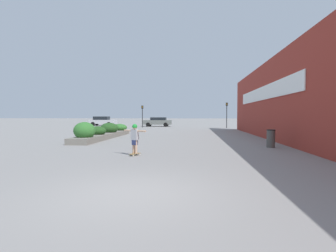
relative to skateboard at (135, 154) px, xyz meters
The scene contains 11 objects.
ground_plane 5.77m from the skateboard, 77.72° to the right, with size 300.00×300.00×0.00m, color gray.
building_wall_right 10.23m from the skateboard, 30.43° to the left, with size 0.67×35.94×5.96m.
planter_box 9.70m from the skateboard, 117.63° to the left, with size 1.52×10.40×1.39m.
skateboard is the anchor object (origin of this frame).
skateboarder 0.84m from the skateboard, 63.43° to the right, with size 1.14×0.66×1.34m.
trash_bin 7.95m from the skateboard, 28.09° to the left, with size 0.49×0.49×1.01m.
car_leftmost 31.05m from the skateboard, 96.11° to the left, with size 4.59×1.87×1.49m.
car_center_left 36.25m from the skateboard, 60.00° to the left, with size 3.81×1.91×1.54m.
car_center_right 35.83m from the skateboard, 112.13° to the left, with size 4.61×2.06×1.62m.
traffic_light_left 27.56m from the skateboard, 100.66° to the left, with size 0.28×0.30×3.28m.
traffic_light_right 27.96m from the skateboard, 74.76° to the left, with size 0.28×0.30×3.66m.
Camera 1 is at (1.45, -5.94, 1.82)m, focal length 28.00 mm.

